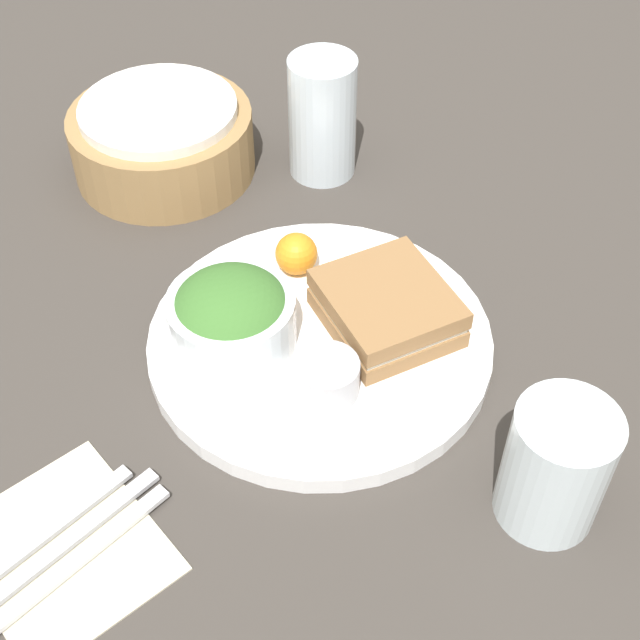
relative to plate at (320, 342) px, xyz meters
name	(u,v)px	position (x,y,z in m)	size (l,w,h in m)	color
ground_plane	(320,348)	(0.00, 0.00, -0.01)	(4.00, 4.00, 0.00)	#3D3833
plate	(320,342)	(0.00, 0.00, 0.00)	(0.31, 0.31, 0.02)	white
sandwich	(387,308)	(0.06, -0.03, 0.03)	(0.13, 0.14, 0.04)	olive
salad_bowl	(232,315)	(-0.06, 0.05, 0.04)	(0.11, 0.11, 0.07)	white
dressing_cup	(327,378)	(-0.04, -0.05, 0.03)	(0.06, 0.06, 0.03)	#B7B7BC
orange_wedge	(296,254)	(0.04, 0.08, 0.03)	(0.04, 0.04, 0.04)	orange
drink_glass	(322,118)	(0.18, 0.21, 0.06)	(0.07, 0.07, 0.14)	silver
bread_basket	(162,139)	(0.04, 0.32, 0.03)	(0.20, 0.20, 0.08)	#997547
napkin	(63,549)	(-0.28, -0.03, -0.01)	(0.13, 0.15, 0.00)	beige
fork	(76,561)	(-0.28, -0.05, 0.00)	(0.17, 0.01, 0.01)	silver
knife	(62,546)	(-0.28, -0.03, 0.00)	(0.18, 0.01, 0.01)	silver
spoon	(48,532)	(-0.28, -0.01, 0.00)	(0.15, 0.01, 0.01)	silver
water_glass	(556,467)	(0.03, -0.24, 0.05)	(0.08, 0.08, 0.11)	silver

